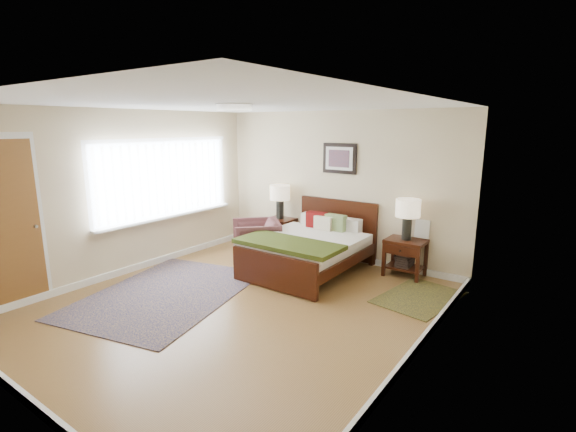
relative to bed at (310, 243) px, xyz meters
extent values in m
plane|color=brown|center=(-0.05, -1.58, -0.47)|extent=(5.00, 5.00, 0.00)
cube|color=beige|center=(-0.05, 0.92, 0.78)|extent=(4.50, 0.04, 2.50)
cube|color=beige|center=(-0.05, -4.08, 0.78)|extent=(4.50, 0.04, 2.50)
cube|color=beige|center=(-2.30, -1.58, 0.78)|extent=(0.04, 5.00, 2.50)
cube|color=beige|center=(2.20, -1.58, 0.78)|extent=(0.04, 5.00, 2.50)
cube|color=white|center=(-0.05, -1.58, 2.03)|extent=(4.50, 5.00, 0.02)
cube|color=silver|center=(-2.28, -0.88, 0.93)|extent=(0.02, 2.72, 1.32)
cube|color=silver|center=(-2.27, -0.88, 0.93)|extent=(0.01, 2.60, 1.20)
cube|color=silver|center=(-2.23, -0.88, 0.30)|extent=(0.10, 2.72, 0.04)
cube|color=silver|center=(-2.29, -3.33, 0.62)|extent=(0.01, 1.00, 2.18)
cube|color=brown|center=(-2.28, -3.33, 0.58)|extent=(0.01, 0.90, 2.10)
cylinder|color=#999999|center=(-2.25, -2.95, 0.53)|extent=(0.04, 0.04, 0.04)
cylinder|color=white|center=(-0.05, -1.58, 1.99)|extent=(0.40, 0.40, 0.07)
cylinder|color=beige|center=(-0.05, -1.58, 2.03)|extent=(0.44, 0.44, 0.01)
cube|color=#341607|center=(0.00, 0.88, 0.05)|extent=(1.44, 0.06, 1.01)
cube|color=#341607|center=(0.00, -0.93, -0.20)|extent=(1.44, 0.06, 0.51)
cube|color=#341607|center=(-0.68, -0.03, -0.18)|extent=(0.06, 1.80, 0.16)
cube|color=#341607|center=(0.68, -0.03, -0.18)|extent=(0.06, 1.80, 0.16)
cube|color=silver|center=(0.00, -0.03, -0.06)|extent=(1.34, 1.78, 0.20)
cube|color=silver|center=(0.00, -0.13, 0.07)|extent=(1.52, 1.55, 0.09)
cube|color=#323910|center=(0.00, -0.57, 0.12)|extent=(1.56, 0.70, 0.06)
cube|color=silver|center=(-0.32, 0.64, 0.20)|extent=(0.45, 0.18, 0.23)
cube|color=silver|center=(0.32, 0.64, 0.20)|extent=(0.45, 0.18, 0.23)
cube|color=#5E0A0A|center=(-0.20, 0.52, 0.24)|extent=(0.35, 0.17, 0.29)
cube|color=olive|center=(0.16, 0.52, 0.24)|extent=(0.35, 0.16, 0.29)
cube|color=beige|center=(-0.02, 0.44, 0.22)|extent=(0.31, 0.13, 0.25)
cube|color=black|center=(0.00, 0.90, 1.25)|extent=(0.62, 0.03, 0.50)
cube|color=silver|center=(0.00, 0.88, 1.25)|extent=(0.50, 0.01, 0.38)
cube|color=#A52D23|center=(0.00, 0.87, 1.25)|extent=(0.38, 0.01, 0.28)
cube|color=#341607|center=(-1.09, 0.69, 0.10)|extent=(0.50, 0.45, 0.05)
cube|color=#341607|center=(-1.31, 0.50, -0.20)|extent=(0.05, 0.05, 0.55)
cube|color=#341607|center=(-0.87, 0.50, -0.20)|extent=(0.05, 0.05, 0.55)
cube|color=#341607|center=(-1.31, 0.89, -0.20)|extent=(0.05, 0.05, 0.55)
cube|color=#341607|center=(-0.87, 0.89, -0.20)|extent=(0.05, 0.05, 0.55)
cube|color=#341607|center=(-1.09, 0.48, 0.00)|extent=(0.44, 0.03, 0.14)
cube|color=#341607|center=(1.28, 0.69, 0.08)|extent=(0.58, 0.43, 0.05)
cube|color=#341607|center=(1.02, 0.51, -0.20)|extent=(0.05, 0.05, 0.53)
cube|color=#341607|center=(1.54, 0.51, -0.20)|extent=(0.05, 0.05, 0.53)
cube|color=#341607|center=(1.02, 0.88, -0.20)|extent=(0.05, 0.05, 0.53)
cube|color=#341607|center=(1.54, 0.88, -0.20)|extent=(0.05, 0.05, 0.53)
cube|color=#341607|center=(1.28, 0.49, -0.02)|extent=(0.52, 0.03, 0.14)
cube|color=#341607|center=(1.28, 0.69, -0.33)|extent=(0.52, 0.37, 0.03)
cube|color=black|center=(1.28, 0.69, -0.30)|extent=(0.21, 0.27, 0.03)
cube|color=black|center=(1.28, 0.69, -0.26)|extent=(0.21, 0.27, 0.03)
cube|color=black|center=(1.28, 0.69, -0.23)|extent=(0.21, 0.27, 0.03)
cube|color=black|center=(1.28, 0.69, -0.19)|extent=(0.21, 0.27, 0.03)
cube|color=black|center=(1.28, 0.69, -0.16)|extent=(0.21, 0.27, 0.03)
cube|color=black|center=(1.28, 0.69, -0.12)|extent=(0.21, 0.27, 0.03)
cylinder|color=black|center=(-1.09, 0.69, 0.29)|extent=(0.14, 0.14, 0.32)
cylinder|color=black|center=(-1.09, 0.69, 0.47)|extent=(0.02, 0.02, 0.06)
cylinder|color=beige|center=(-1.09, 0.69, 0.61)|extent=(0.36, 0.36, 0.26)
cylinder|color=black|center=(1.28, 0.69, 0.27)|extent=(0.14, 0.14, 0.32)
cylinder|color=black|center=(1.28, 0.69, 0.45)|extent=(0.02, 0.02, 0.06)
cylinder|color=beige|center=(1.28, 0.69, 0.59)|extent=(0.36, 0.36, 0.26)
imported|color=brown|center=(-1.03, -0.05, -0.12)|extent=(1.08, 1.08, 0.70)
cube|color=#0C133F|center=(-1.11, -1.88, -0.46)|extent=(2.34, 2.89, 0.01)
cube|color=black|center=(1.75, 0.00, -0.46)|extent=(1.01, 1.35, 0.01)
camera|label=1|loc=(3.35, -5.27, 1.78)|focal=26.00mm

